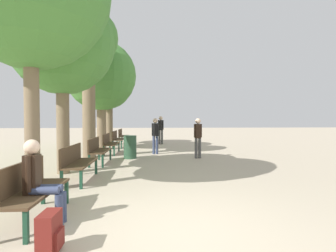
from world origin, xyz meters
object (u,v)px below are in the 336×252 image
Objects in this scene: bench_row_3 at (110,142)px; bench_row_4 at (117,138)px; trash_bin at (130,147)px; person_seated at (40,179)px; tree_row_4 at (109,88)px; pedestrian_near at (155,134)px; pedestrian_far at (161,128)px; bench_row_0 at (29,187)px; tree_row_2 at (88,43)px; backpack at (50,233)px; tree_row_1 at (62,43)px; bench_row_2 at (98,149)px; tree_row_3 at (101,76)px; pedestrian_mid at (198,135)px; bench_row_5 at (122,135)px; bench_row_1 at (77,160)px.

bench_row_4 is (0.00, 2.56, 0.00)m from bench_row_3.
bench_row_4 is 1.85× the size of trash_bin.
tree_row_4 is at bearing 94.32° from person_seated.
pedestrian_near is 4.43m from pedestrian_far.
tree_row_2 is (-0.65, 6.63, 4.09)m from bench_row_0.
bench_row_0 is at bearing 124.03° from backpack.
person_seated is (0.89, -3.69, -3.03)m from tree_row_1.
bench_row_2 and bench_row_3 have the same top height.
tree_row_3 is at bearing 90.00° from tree_row_1.
pedestrian_mid is (4.36, -0.54, -3.71)m from tree_row_2.
trash_bin is (-2.68, 0.11, -0.46)m from pedestrian_mid.
bench_row_1 is at bearing -90.00° from bench_row_5.
tree_row_4 is (-0.65, -1.16, 2.87)m from bench_row_5.
tree_row_2 reaches higher than backpack.
pedestrian_far is (2.43, 1.58, 0.46)m from bench_row_4.
person_seated reaches higher than bench_row_1.
tree_row_2 is at bearing 95.61° from bench_row_0.
bench_row_4 is at bearing 91.32° from person_seated.
bench_row_3 and bench_row_5 have the same top height.
person_seated is at bearing -88.94° from bench_row_5.
pedestrian_far is (3.08, 8.29, -2.73)m from tree_row_1.
bench_row_0 is 0.35× the size of tree_row_4.
tree_row_4 is 5.59m from pedestrian_near.
backpack is (0.71, -11.28, -0.28)m from bench_row_4.
bench_row_1 is (0.00, 2.56, 0.00)m from bench_row_0.
pedestrian_near is (2.04, -2.83, 0.39)m from bench_row_4.
pedestrian_far is at bearing 3.46° from tree_row_4.
bench_row_2 is 1.31× the size of person_seated.
bench_row_4 is 3.43× the size of backpack.
tree_row_4 is 6.40m from trash_bin.
tree_row_3 is at bearing 94.03° from bench_row_0.
trash_bin is at bearing 74.18° from bench_row_1.
pedestrian_far is at bearing 75.30° from bench_row_1.
bench_row_4 is 0.30× the size of tree_row_3.
tree_row_3 is (-0.65, 4.12, 3.17)m from bench_row_2.
backpack is at bearing -55.97° from bench_row_0.
tree_row_1 reaches higher than backpack.
bench_row_2 is 5.29m from person_seated.
tree_row_2 reaches higher than bench_row_4.
tree_row_1 is (-0.65, -6.71, 3.19)m from bench_row_4.
tree_row_2 is at bearing -90.00° from tree_row_3.
pedestrian_near is at bearing 141.89° from pedestrian_mid.
pedestrian_far is (3.08, 2.57, -2.71)m from tree_row_3.
person_seated is at bearing -88.68° from bench_row_4.
bench_row_3 is 0.28× the size of tree_row_2.
person_seated is at bearing -85.68° from tree_row_4.
tree_row_3 reaches higher than tree_row_1.
pedestrian_near is 1.63m from trash_bin.
tree_row_4 reaches higher than bench_row_4.
bench_row_2 is 1.05× the size of pedestrian_mid.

